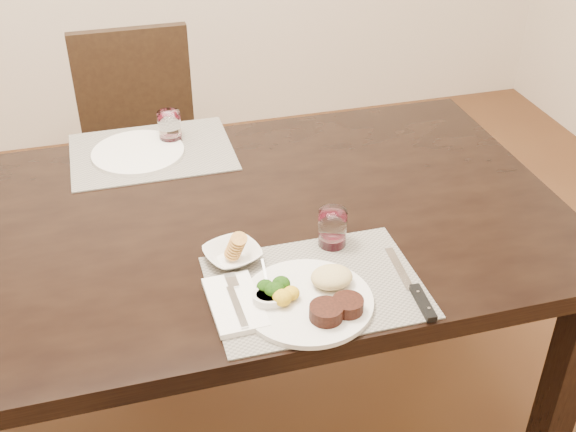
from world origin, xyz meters
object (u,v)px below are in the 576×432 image
object	(u,v)px
cracker_bowl	(232,254)
wine_glass_near	(332,230)
chair_far	(142,143)
far_plate	(138,153)
steak_knife	(417,294)
dinner_plate	(314,298)

from	to	relation	value
cracker_bowl	wine_glass_near	xyz separation A→B (m)	(0.24, 0.00, 0.02)
chair_far	far_plate	distance (m)	0.61
steak_knife	far_plate	size ratio (longest dim) A/B	0.99
chair_far	wine_glass_near	size ratio (longest dim) A/B	9.84
wine_glass_near	far_plate	world-z (taller)	wine_glass_near
chair_far	wine_glass_near	xyz separation A→B (m)	(0.36, -1.11, 0.29)
wine_glass_near	far_plate	distance (m)	0.69
dinner_plate	far_plate	xyz separation A→B (m)	(-0.29, 0.76, -0.01)
dinner_plate	cracker_bowl	bearing A→B (deg)	102.96
chair_far	cracker_bowl	distance (m)	1.15
dinner_plate	wine_glass_near	size ratio (longest dim) A/B	3.07
dinner_plate	steak_knife	world-z (taller)	dinner_plate
dinner_plate	wine_glass_near	world-z (taller)	wine_glass_near
cracker_bowl	wine_glass_near	distance (m)	0.24
wine_glass_near	dinner_plate	bearing A→B (deg)	-118.37
steak_knife	far_plate	bearing A→B (deg)	126.95
steak_knife	wine_glass_near	xyz separation A→B (m)	(-0.12, 0.23, 0.04)
chair_far	far_plate	world-z (taller)	chair_far
dinner_plate	far_plate	bearing A→B (deg)	89.46
wine_glass_near	far_plate	bearing A→B (deg)	125.29
chair_far	cracker_bowl	xyz separation A→B (m)	(0.12, -1.11, 0.27)
chair_far	wine_glass_near	distance (m)	1.20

